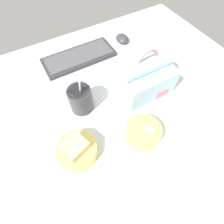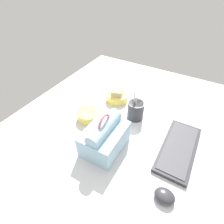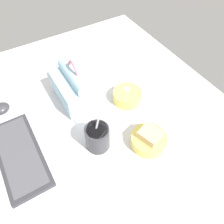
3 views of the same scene
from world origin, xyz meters
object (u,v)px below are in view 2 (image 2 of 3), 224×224
at_px(bento_bowl_sandwich, 117,96).
at_px(computer_mouse, 165,196).
at_px(soup_cup, 136,110).
at_px(keyboard, 178,148).
at_px(bento_bowl_snacks, 89,115).
at_px(lunch_bag, 105,137).

distance_m(bento_bowl_sandwich, computer_mouse, 0.63).
bearing_deg(computer_mouse, soup_cup, -142.03).
height_order(keyboard, bento_bowl_snacks, bento_bowl_snacks).
xyz_separation_m(soup_cup, computer_mouse, (0.35, 0.28, -0.04)).
xyz_separation_m(bento_bowl_snacks, computer_mouse, (0.22, 0.50, -0.01)).
distance_m(lunch_bag, computer_mouse, 0.33).
relative_size(keyboard, soup_cup, 1.98).
bearing_deg(soup_cup, lunch_bag, -8.58).
bearing_deg(keyboard, bento_bowl_snacks, -86.40).
distance_m(keyboard, soup_cup, 0.29).
bearing_deg(soup_cup, bento_bowl_snacks, -58.45).
relative_size(keyboard, bento_bowl_sandwich, 2.56).
xyz_separation_m(lunch_bag, bento_bowl_sandwich, (-0.35, -0.13, -0.04)).
relative_size(bento_bowl_snacks, computer_mouse, 1.63).
bearing_deg(bento_bowl_sandwich, keyboard, 65.61).
xyz_separation_m(keyboard, computer_mouse, (0.25, 0.01, 0.01)).
height_order(soup_cup, bento_bowl_sandwich, soup_cup).
bearing_deg(lunch_bag, soup_cup, 171.42).
bearing_deg(lunch_bag, computer_mouse, 73.17).
bearing_deg(bento_bowl_sandwich, soup_cup, 60.87).
distance_m(keyboard, bento_bowl_snacks, 0.49).
xyz_separation_m(soup_cup, bento_bowl_sandwich, (-0.09, -0.17, -0.03)).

